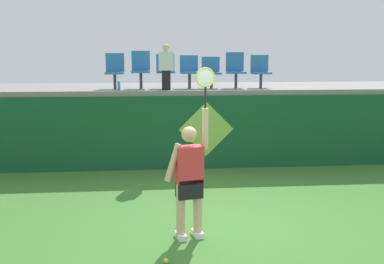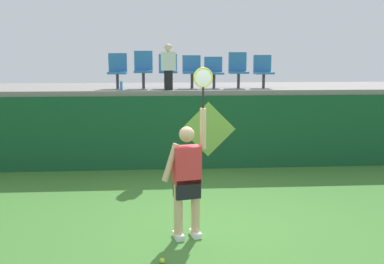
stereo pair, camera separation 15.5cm
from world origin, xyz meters
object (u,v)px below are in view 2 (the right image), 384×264
stadium_chair_0 (117,69)px  stadium_chair_4 (214,71)px  tennis_ball (162,261)px  stadium_chair_5 (238,69)px  stadium_chair_2 (168,69)px  stadium_chair_6 (263,70)px  stadium_chair_3 (192,70)px  tennis_player (187,176)px  stadium_chair_1 (143,68)px  water_bottle (121,86)px  spectator_0 (168,66)px

stadium_chair_0 → stadium_chair_4: (2.31, -0.01, -0.04)m
tennis_ball → stadium_chair_5: 6.26m
stadium_chair_2 → stadium_chair_6: (2.32, 0.00, -0.03)m
stadium_chair_0 → stadium_chair_6: (3.53, -0.00, -0.02)m
stadium_chair_3 → stadium_chair_6: size_ratio=0.99×
stadium_chair_0 → tennis_ball: bearing=-79.6°
tennis_ball → stadium_chair_0: (-1.02, 5.53, 2.24)m
tennis_player → stadium_chair_5: bearing=72.1°
tennis_ball → stadium_chair_5: (1.90, 5.53, 2.25)m
tennis_player → stadium_chair_1: size_ratio=2.75×
stadium_chair_3 → water_bottle: bearing=-162.6°
stadium_chair_0 → spectator_0: (1.21, -0.46, 0.09)m
water_bottle → stadium_chair_5: size_ratio=0.24×
stadium_chair_4 → stadium_chair_5: 0.60m
water_bottle → stadium_chair_6: bearing=8.7°
stadium_chair_4 → stadium_chair_5: bearing=0.9°
stadium_chair_2 → stadium_chair_5: bearing=0.2°
stadium_chair_1 → stadium_chair_6: (2.91, -0.01, -0.06)m
tennis_ball → stadium_chair_3: (0.76, 5.52, 2.23)m
stadium_chair_3 → stadium_chair_4: 0.53m
water_bottle → stadium_chair_3: size_ratio=0.26×
tennis_player → spectator_0: size_ratio=2.34×
stadium_chair_2 → spectator_0: spectator_0 is taller
stadium_chair_3 → stadium_chair_0: bearing=179.8°
tennis_ball → stadium_chair_0: size_ratio=0.08×
stadium_chair_0 → spectator_0: size_ratio=0.80×
water_bottle → stadium_chair_0: size_ratio=0.25×
stadium_chair_0 → stadium_chair_3: stadium_chair_0 is taller
stadium_chair_2 → stadium_chair_1: bearing=179.3°
stadium_chair_1 → stadium_chair_4: stadium_chair_1 is taller
tennis_ball → stadium_chair_1: stadium_chair_1 is taller
stadium_chair_3 → stadium_chair_6: (1.75, 0.00, -0.01)m
stadium_chair_4 → stadium_chair_2: bearing=179.9°
tennis_player → water_bottle: size_ratio=11.91×
stadium_chair_3 → spectator_0: (-0.57, -0.46, 0.10)m
water_bottle → stadium_chair_3: (1.66, 0.52, 0.34)m
stadium_chair_1 → stadium_chair_2: size_ratio=1.09×
spectator_0 → stadium_chair_4: bearing=22.4°
stadium_chair_3 → stadium_chair_4: (0.53, -0.00, -0.02)m
stadium_chair_3 → stadium_chair_2: bearing=179.9°
stadium_chair_0 → stadium_chair_2: stadium_chair_0 is taller
stadium_chair_0 → stadium_chair_5: bearing=0.0°
tennis_player → stadium_chair_6: 5.35m
tennis_ball → water_bottle: bearing=100.1°
stadium_chair_4 → stadium_chair_6: bearing=0.2°
stadium_chair_4 → spectator_0: size_ratio=0.72×
water_bottle → stadium_chair_0: stadium_chair_0 is taller
spectator_0 → stadium_chair_3: bearing=38.5°
tennis_player → stadium_chair_3: stadium_chair_3 is taller
stadium_chair_5 → stadium_chair_6: bearing=-0.5°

